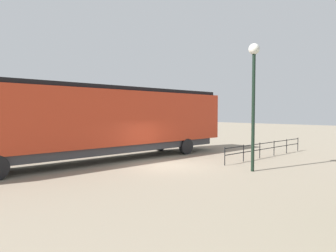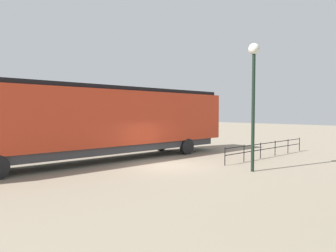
# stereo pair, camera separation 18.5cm
# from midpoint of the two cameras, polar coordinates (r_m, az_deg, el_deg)

# --- Properties ---
(ground_plane) EXTENTS (120.00, 120.00, 0.00)m
(ground_plane) POSITION_cam_midpoint_polar(r_m,az_deg,el_deg) (16.55, -0.51, -7.50)
(ground_plane) COLOR gray
(locomotive) EXTENTS (3.08, 18.36, 4.43)m
(locomotive) POSITION_cam_midpoint_polar(r_m,az_deg,el_deg) (18.36, -11.72, 1.20)
(locomotive) COLOR red
(locomotive) RESTS_ON ground_plane
(lamp_post) EXTENTS (0.53, 0.53, 6.25)m
(lamp_post) POSITION_cam_midpoint_polar(r_m,az_deg,el_deg) (15.29, 15.67, 8.35)
(lamp_post) COLOR black
(lamp_post) RESTS_ON ground_plane
(platform_fence) EXTENTS (0.05, 9.19, 1.00)m
(platform_fence) POSITION_cam_midpoint_polar(r_m,az_deg,el_deg) (20.53, 18.13, -3.81)
(platform_fence) COLOR black
(platform_fence) RESTS_ON ground_plane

